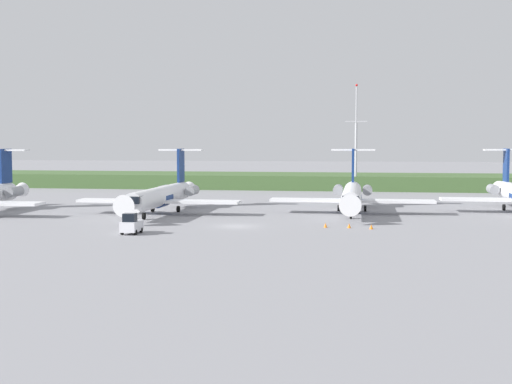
{
  "coord_description": "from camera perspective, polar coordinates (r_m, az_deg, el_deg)",
  "views": [
    {
      "loc": [
        14.57,
        -79.3,
        9.99
      ],
      "look_at": [
        0.0,
        15.18,
        3.0
      ],
      "focal_mm": 47.82,
      "sensor_mm": 36.0,
      "label": 1
    }
  ],
  "objects": [
    {
      "name": "baggage_tug",
      "position": [
        75.62,
        -10.39,
        -2.71
      ],
      "size": [
        1.72,
        3.2,
        2.3
      ],
      "color": "silver",
      "rests_on": "ground"
    },
    {
      "name": "safety_cone_mid_marker",
      "position": [
        80.24,
        7.8,
        -2.81
      ],
      "size": [
        0.44,
        0.44,
        0.55
      ],
      "primitive_type": "cone",
      "color": "orange",
      "rests_on": "ground"
    },
    {
      "name": "regional_jet_third",
      "position": [
        97.7,
        8.02,
        -0.23
      ],
      "size": [
        22.81,
        31.0,
        9.0
      ],
      "color": "white",
      "rests_on": "ground"
    },
    {
      "name": "grass_berm",
      "position": [
        149.99,
        3.18,
        0.93
      ],
      "size": [
        320.0,
        20.0,
        3.02
      ],
      "primitive_type": "cube",
      "color": "#426033",
      "rests_on": "ground"
    },
    {
      "name": "safety_cone_rear_marker",
      "position": [
        79.61,
        9.62,
        -2.89
      ],
      "size": [
        0.44,
        0.44,
        0.55
      ],
      "primitive_type": "cone",
      "color": "orange",
      "rests_on": "ground"
    },
    {
      "name": "regional_jet_second",
      "position": [
        96.74,
        -7.89,
        -0.28
      ],
      "size": [
        22.81,
        31.0,
        9.0
      ],
      "color": "white",
      "rests_on": "ground"
    },
    {
      "name": "safety_cone_front_marker",
      "position": [
        80.41,
        5.83,
        -2.78
      ],
      "size": [
        0.44,
        0.44,
        0.55
      ],
      "primitive_type": "cone",
      "color": "orange",
      "rests_on": "ground"
    },
    {
      "name": "antenna_mast",
      "position": [
        140.36,
        8.36,
        3.76
      ],
      "size": [
        4.4,
        0.5,
        21.76
      ],
      "color": "#B2B2B7",
      "rests_on": "ground"
    },
    {
      "name": "ground_plane",
      "position": [
        110.72,
        1.17,
        -1.0
      ],
      "size": [
        500.0,
        500.0,
        0.0
      ],
      "primitive_type": "plane",
      "color": "gray"
    }
  ]
}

